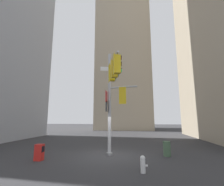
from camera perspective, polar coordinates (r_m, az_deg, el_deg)
ground at (r=11.05m, az=-0.95°, el=-21.76°), size 120.00×120.00×0.00m
building_mid_block at (r=43.96m, az=4.25°, el=20.48°), size 12.32×12.32×48.47m
signal_pole_assembly at (r=10.09m, az=0.63°, el=1.98°), size 2.49×3.29×7.03m
fire_hydrant at (r=7.77m, az=11.22°, el=-23.98°), size 0.33×0.23×0.74m
newspaper_box at (r=10.55m, az=-24.98°, el=-18.99°), size 0.45×0.36×0.91m
trash_bin at (r=11.28m, az=19.38°, el=-18.61°), size 0.47×0.47×0.92m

